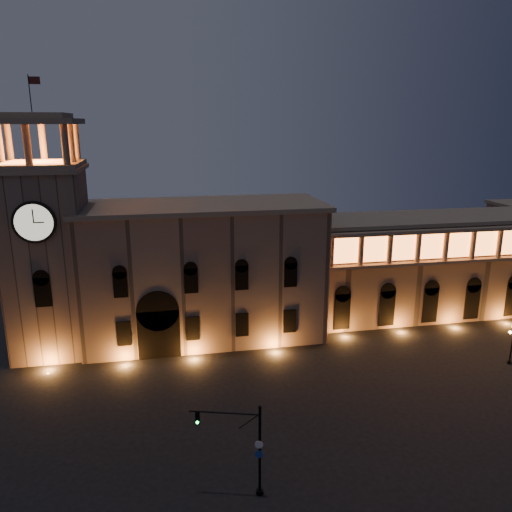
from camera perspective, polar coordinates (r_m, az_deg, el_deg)
name	(u,v)px	position (r m, az deg, el deg)	size (l,w,h in m)	color
ground	(249,428)	(48.93, -0.80, -19.02)	(160.00, 160.00, 0.00)	black
government_building	(203,271)	(64.78, -6.07, -1.75)	(30.80, 12.80, 17.60)	#7E6453
clock_tower	(48,252)	(64.11, -22.71, 0.42)	(9.80, 9.80, 32.40)	#7E6453
colonnade_wing	(435,264)	(77.47, 19.80, -0.87)	(40.60, 11.50, 14.50)	#7A5F4E
traffic_light	(247,448)	(39.76, -1.00, -21.05)	(5.35, 1.83, 7.60)	black
street_lamp_near	(512,340)	(65.72, 27.25, -8.57)	(1.68, 0.62, 4.93)	black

